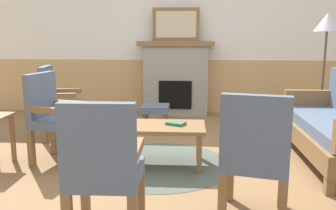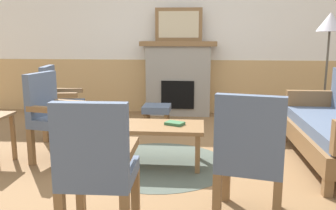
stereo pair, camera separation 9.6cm
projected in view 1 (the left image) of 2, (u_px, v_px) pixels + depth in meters
The scene contains 14 objects.
ground_plane at pixel (166, 158), 4.14m from camera, with size 14.00×14.00×0.00m, color olive.
wall_back at pixel (177, 39), 6.44m from camera, with size 7.20×0.14×2.70m.
fireplace at pixel (176, 78), 6.32m from camera, with size 1.30×0.44×1.28m.
framed_picture at pixel (176, 24), 6.15m from camera, with size 0.80×0.04×0.56m.
couch at pixel (336, 128), 3.92m from camera, with size 0.70×1.80×0.98m.
coffee_table at pixel (160, 130), 3.87m from camera, with size 0.96×0.56×0.44m.
round_rug at pixel (160, 164), 3.94m from camera, with size 1.54×1.54×0.01m, color #4C564C.
book_on_table at pixel (176, 123), 3.86m from camera, with size 0.19×0.13×0.03m, color #33663D.
footstool at pixel (155, 110), 5.38m from camera, with size 0.40×0.40×0.36m.
armchair_near_fireplace at pixel (57, 99), 4.85m from camera, with size 0.54×0.54×0.98m.
armchair_by_window_left at pixel (52, 113), 3.96m from camera, with size 0.57×0.57×0.98m.
armchair_front_left at pixel (255, 151), 2.66m from camera, with size 0.58×0.58×0.98m.
armchair_front_center at pixel (103, 165), 2.38m from camera, with size 0.49×0.49×0.98m.
floor_lamp_by_couch at pixel (327, 30), 4.92m from camera, with size 0.36×0.36×1.68m.
Camera 1 is at (0.29, -3.94, 1.38)m, focal length 38.75 mm.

